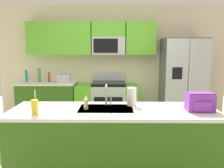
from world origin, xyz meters
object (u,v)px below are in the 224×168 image
sink_faucet (107,93)px  backpack (200,102)px  range_oven (107,102)px  paper_towel_roll (132,97)px  soap_dispenser (86,104)px  refrigerator (183,82)px  bottle_green (39,75)px  bottle_teal (26,76)px  pepper_mill (49,77)px  drink_cup_yellow (35,107)px  toaster (64,78)px

sink_faucet → backpack: sink_faucet is taller
range_oven → backpack: bearing=-62.6°
range_oven → paper_towel_roll: size_ratio=5.67×
soap_dispenser → backpack: size_ratio=0.53×
refrigerator → bottle_green: bearing=178.7°
bottle_teal → range_oven: bearing=0.1°
refrigerator → pepper_mill: bearing=178.6°
sink_faucet → backpack: size_ratio=0.88×
sink_faucet → drink_cup_yellow: drink_cup_yellow is taller
refrigerator → sink_faucet: bearing=-128.1°
pepper_mill → drink_cup_yellow: drink_cup_yellow is taller
toaster → drink_cup_yellow: size_ratio=0.97×
paper_towel_roll → backpack: 0.85m
range_oven → bottle_green: bottle_green is taller
drink_cup_yellow → soap_dispenser: (0.57, 0.22, -0.02)m
refrigerator → soap_dispenser: refrigerator is taller
pepper_mill → bottle_teal: size_ratio=0.78×
paper_towel_roll → backpack: (0.81, -0.26, -0.00)m
toaster → bottle_teal: bearing=176.7°
paper_towel_roll → backpack: bearing=-17.7°
backpack → soap_dispenser: bearing=177.4°
bottle_green → sink_faucet: size_ratio=1.05×
refrigerator → soap_dispenser: 2.86m
range_oven → bottle_green: bearing=-179.9°
bottle_teal → sink_faucet: sink_faucet is taller
drink_cup_yellow → soap_dispenser: drink_cup_yellow is taller
bottle_teal → bottle_green: 0.29m
bottle_green → paper_towel_roll: (1.88, -2.07, -0.03)m
pepper_mill → bottle_teal: bearing=-179.8°
soap_dispenser → paper_towel_roll: size_ratio=0.71×
range_oven → sink_faucet: 2.18m
refrigerator → sink_faucet: size_ratio=6.56×
toaster → pepper_mill: bearing=171.5°
bottle_teal → paper_towel_roll: bottle_teal is taller
bottle_green → paper_towel_roll: bottle_green is taller
pepper_mill → bottle_green: bottle_green is taller
range_oven → pepper_mill: (-1.27, -0.00, 0.56)m
refrigerator → drink_cup_yellow: size_ratio=6.44×
range_oven → paper_towel_roll: paper_towel_roll is taller
drink_cup_yellow → backpack: (1.96, 0.16, 0.03)m
range_oven → toaster: (-0.94, -0.05, 0.55)m
range_oven → sink_faucet: (0.07, -2.08, 0.62)m
backpack → bottle_green: bearing=139.1°
bottle_green → refrigerator: bearing=-1.3°
refrigerator → drink_cup_yellow: (-2.40, -2.42, 0.06)m
drink_cup_yellow → paper_towel_roll: bearing=19.8°
sink_faucet → soap_dispenser: (-0.25, -0.19, -0.10)m
range_oven → sink_faucet: size_ratio=4.82×
range_oven → drink_cup_yellow: bearing=-106.9°
refrigerator → bottle_green: (-3.12, 0.07, 0.12)m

